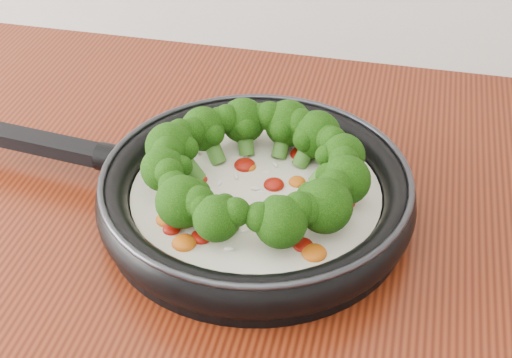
# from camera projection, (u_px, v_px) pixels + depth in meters

# --- Properties ---
(skillet) EXTENTS (0.54, 0.37, 0.10)m
(skillet) POSITION_uv_depth(u_px,v_px,m) (254.00, 187.00, 0.78)
(skillet) COLOR black
(skillet) RESTS_ON counter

